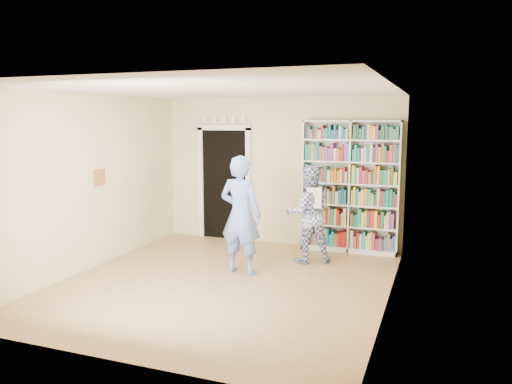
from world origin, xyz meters
The scene contains 11 objects.
floor centered at (0.00, 0.00, 0.00)m, with size 5.00×5.00×0.00m, color #9E734C.
ceiling centered at (0.00, 0.00, 2.70)m, with size 5.00×5.00×0.00m, color white.
wall_back centered at (0.00, 2.50, 1.35)m, with size 4.50×4.50×0.00m, color #F6E7A9.
wall_left centered at (-2.25, 0.00, 1.35)m, with size 5.00×5.00×0.00m, color #F6E7A9.
wall_right centered at (2.25, 0.00, 1.35)m, with size 5.00×5.00×0.00m, color #F6E7A9.
bookshelf centered at (1.35, 2.34, 1.16)m, with size 1.66×0.31×2.29m.
doorway centered at (-1.10, 2.48, 1.18)m, with size 1.10×0.08×2.43m.
wall_art centered at (-2.23, 0.20, 1.40)m, with size 0.03×0.25×0.25m, color brown.
man_blue centered at (0.04, 0.52, 0.89)m, with size 0.65×0.43×1.78m, color #668EE2.
man_plaid centered at (0.84, 1.45, 0.79)m, with size 0.77×0.60×1.58m, color #304295.
paper_sheet centered at (0.98, 1.25, 1.09)m, with size 0.23×0.01×0.32m, color white.
Camera 1 is at (2.81, -6.25, 2.30)m, focal length 35.00 mm.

